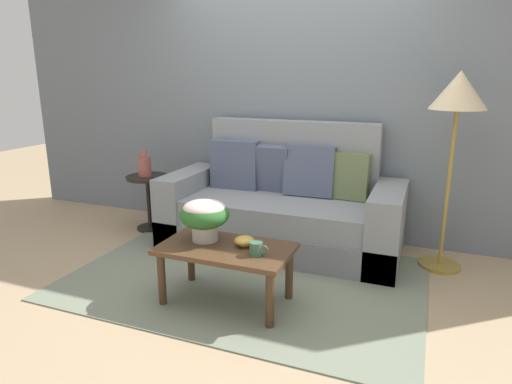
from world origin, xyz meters
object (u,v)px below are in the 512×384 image
(floor_lamp, at_px, (458,103))
(snack_bowl, at_px, (244,241))
(coffee_table, at_px, (226,255))
(side_table, at_px, (149,193))
(table_vase, at_px, (145,166))
(potted_plant, at_px, (204,215))
(couch, at_px, (282,209))
(coffee_mug, at_px, (257,249))

(floor_lamp, bearing_deg, snack_bowl, -138.60)
(coffee_table, relative_size, floor_lamp, 0.57)
(side_table, relative_size, snack_bowl, 4.07)
(coffee_table, distance_m, side_table, 1.76)
(table_vase, bearing_deg, potted_plant, -40.07)
(potted_plant, height_order, table_vase, table_vase)
(table_vase, bearing_deg, floor_lamp, 2.21)
(potted_plant, relative_size, table_vase, 1.36)
(snack_bowl, bearing_deg, potted_plant, -179.97)
(couch, relative_size, snack_bowl, 15.38)
(couch, xyz_separation_m, table_vase, (-1.42, -0.09, 0.32))
(coffee_table, xyz_separation_m, potted_plant, (-0.19, 0.05, 0.25))
(coffee_table, height_order, floor_lamp, floor_lamp)
(coffee_table, height_order, table_vase, table_vase)
(floor_lamp, xyz_separation_m, snack_bowl, (-1.28, -1.13, -0.88))
(coffee_mug, bearing_deg, couch, 100.72)
(couch, bearing_deg, table_vase, -176.55)
(coffee_mug, xyz_separation_m, snack_bowl, (-0.14, 0.12, -0.01))
(coffee_mug, bearing_deg, side_table, 144.76)
(coffee_table, bearing_deg, table_vase, 142.46)
(floor_lamp, xyz_separation_m, potted_plant, (-1.58, -1.13, -0.73))
(couch, relative_size, potted_plant, 6.09)
(couch, xyz_separation_m, floor_lamp, (1.38, 0.02, 0.99))
(couch, xyz_separation_m, snack_bowl, (0.10, -1.11, 0.10))
(snack_bowl, bearing_deg, couch, 94.95)
(couch, distance_m, side_table, 1.41)
(couch, height_order, floor_lamp, floor_lamp)
(coffee_table, distance_m, table_vase, 1.79)
(couch, height_order, coffee_table, couch)
(snack_bowl, bearing_deg, side_table, 145.32)
(potted_plant, bearing_deg, coffee_table, -16.37)
(coffee_table, height_order, snack_bowl, snack_bowl)
(side_table, bearing_deg, couch, 2.83)
(side_table, relative_size, floor_lamp, 0.36)
(snack_bowl, bearing_deg, coffee_table, -154.52)
(potted_plant, height_order, snack_bowl, potted_plant)
(couch, distance_m, potted_plant, 1.15)
(side_table, relative_size, potted_plant, 1.61)
(coffee_mug, bearing_deg, snack_bowl, 139.15)
(floor_lamp, height_order, coffee_mug, floor_lamp)
(coffee_mug, bearing_deg, floor_lamp, 47.44)
(couch, height_order, side_table, couch)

